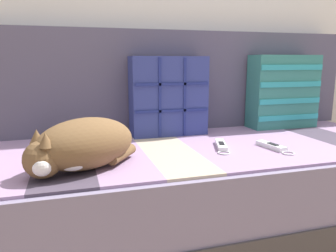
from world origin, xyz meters
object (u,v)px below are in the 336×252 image
couch (206,189)px  sleeping_cat (81,146)px  throw_pillow_striped (283,92)px  throw_pillow_quilted (168,96)px  game_remote_far (272,146)px  game_remote_near (221,145)px

couch → sleeping_cat: bearing=-157.8°
throw_pillow_striped → throw_pillow_quilted: bearing=180.0°
couch → game_remote_far: bearing=-38.3°
sleeping_cat → game_remote_near: sleeping_cat is taller
throw_pillow_striped → game_remote_far: bearing=-129.1°
couch → game_remote_near: game_remote_near is taller
sleeping_cat → throw_pillow_striped: bearing=22.0°
couch → throw_pillow_quilted: throw_pillow_quilted is taller
throw_pillow_striped → sleeping_cat: 1.15m
throw_pillow_striped → sleeping_cat: (-1.07, -0.43, -0.11)m
game_remote_far → sleeping_cat: bearing=-176.2°
couch → throw_pillow_striped: (0.52, 0.21, 0.41)m
couch → game_remote_far: game_remote_far is taller
couch → sleeping_cat: 0.66m
throw_pillow_quilted → throw_pillow_striped: (0.64, -0.00, 0.00)m
sleeping_cat → game_remote_near: bearing=12.5°
couch → game_remote_near: bearing=-76.9°
throw_pillow_quilted → game_remote_far: 0.53m
sleeping_cat → game_remote_far: 0.76m
couch → throw_pillow_quilted: 0.47m
throw_pillow_striped → game_remote_far: size_ratio=1.95×
couch → game_remote_near: (0.02, -0.10, 0.23)m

